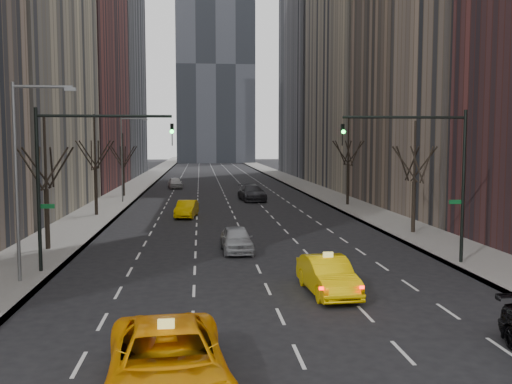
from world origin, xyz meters
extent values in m
plane|color=black|center=(0.00, 0.00, 0.00)|extent=(400.00, 400.00, 0.00)
cube|color=slate|center=(-12.25, 70.00, 0.07)|extent=(4.50, 320.00, 0.15)
cube|color=slate|center=(12.25, 70.00, 0.07)|extent=(4.50, 320.00, 0.15)
cube|color=brown|center=(-21.50, 66.00, 22.00)|extent=(14.00, 28.00, 44.00)
cube|color=slate|center=(-21.50, 96.00, 30.00)|extent=(14.00, 30.00, 60.00)
cube|color=tan|center=(21.50, 64.00, 25.00)|extent=(14.00, 28.00, 50.00)
cube|color=slate|center=(21.50, 95.00, 29.00)|extent=(14.00, 30.00, 58.00)
cylinder|color=black|center=(-12.00, 18.00, 1.93)|extent=(0.28, 0.28, 3.57)
cylinder|color=black|center=(-12.00, 18.00, 5.84)|extent=(0.16, 0.16, 4.25)
cylinder|color=black|center=(-11.85, 18.85, 4.95)|extent=(0.42, 1.80, 2.52)
cylinder|color=black|center=(-11.19, 18.29, 4.95)|extent=(1.74, 0.72, 2.52)
cylinder|color=black|center=(-11.34, 17.45, 4.95)|extent=(1.46, 1.25, 2.52)
cylinder|color=black|center=(-12.15, 17.15, 4.95)|extent=(0.42, 1.80, 2.52)
cylinder|color=black|center=(-12.81, 17.71, 4.95)|extent=(1.74, 0.72, 2.52)
cylinder|color=black|center=(-12.66, 18.55, 4.95)|extent=(1.46, 1.25, 2.52)
cylinder|color=black|center=(-12.00, 34.00, 2.15)|extent=(0.28, 0.28, 3.99)
cylinder|color=black|center=(-12.00, 34.00, 6.52)|extent=(0.16, 0.16, 4.75)
cylinder|color=black|center=(-11.85, 34.85, 5.37)|extent=(0.42, 1.80, 2.52)
cylinder|color=black|center=(-11.19, 34.29, 5.37)|extent=(1.74, 0.72, 2.52)
cylinder|color=black|center=(-11.34, 33.45, 5.37)|extent=(1.46, 1.25, 2.52)
cylinder|color=black|center=(-12.15, 33.15, 5.37)|extent=(0.42, 1.80, 2.52)
cylinder|color=black|center=(-12.81, 33.71, 5.37)|extent=(1.74, 0.72, 2.52)
cylinder|color=black|center=(-12.66, 34.55, 5.37)|extent=(1.46, 1.25, 2.52)
cylinder|color=black|center=(-12.00, 52.00, 1.83)|extent=(0.28, 0.28, 3.36)
cylinder|color=black|center=(-12.00, 52.00, 5.51)|extent=(0.16, 0.16, 4.00)
cylinder|color=black|center=(-11.85, 52.85, 4.74)|extent=(0.42, 1.80, 2.52)
cylinder|color=black|center=(-11.19, 52.29, 4.74)|extent=(1.74, 0.72, 2.52)
cylinder|color=black|center=(-11.34, 51.45, 4.74)|extent=(1.46, 1.25, 2.52)
cylinder|color=black|center=(-12.15, 51.15, 4.74)|extent=(0.42, 1.80, 2.52)
cylinder|color=black|center=(-12.81, 51.71, 4.74)|extent=(1.74, 0.72, 2.52)
cylinder|color=black|center=(-12.66, 52.55, 4.74)|extent=(1.46, 1.25, 2.52)
cylinder|color=black|center=(12.00, 22.00, 1.93)|extent=(0.28, 0.28, 3.57)
cylinder|color=black|center=(12.00, 22.00, 5.84)|extent=(0.16, 0.16, 4.25)
cylinder|color=black|center=(12.15, 22.85, 4.95)|extent=(0.42, 1.80, 2.52)
cylinder|color=black|center=(12.81, 22.29, 4.95)|extent=(1.74, 0.72, 2.52)
cylinder|color=black|center=(12.66, 21.45, 4.95)|extent=(1.46, 1.25, 2.52)
cylinder|color=black|center=(11.85, 21.15, 4.95)|extent=(0.42, 1.80, 2.52)
cylinder|color=black|center=(11.19, 21.71, 4.95)|extent=(1.74, 0.72, 2.52)
cylinder|color=black|center=(11.34, 22.55, 4.95)|extent=(1.46, 1.25, 2.52)
cylinder|color=black|center=(12.00, 40.00, 2.15)|extent=(0.28, 0.28, 3.99)
cylinder|color=black|center=(12.00, 40.00, 6.52)|extent=(0.16, 0.16, 4.75)
cylinder|color=black|center=(12.15, 40.85, 5.37)|extent=(0.42, 1.80, 2.52)
cylinder|color=black|center=(12.81, 40.29, 5.37)|extent=(1.74, 0.72, 2.52)
cylinder|color=black|center=(12.66, 39.45, 5.37)|extent=(1.46, 1.25, 2.52)
cylinder|color=black|center=(11.85, 39.15, 5.37)|extent=(0.42, 1.80, 2.52)
cylinder|color=black|center=(11.19, 39.71, 5.37)|extent=(1.74, 0.72, 2.52)
cylinder|color=black|center=(11.34, 40.55, 5.37)|extent=(1.46, 1.25, 2.52)
cylinder|color=black|center=(-10.80, 12.00, 4.15)|extent=(0.18, 0.18, 8.00)
cylinder|color=black|center=(-7.55, 12.00, 7.75)|extent=(6.50, 0.14, 0.14)
imported|color=black|center=(-4.30, 12.00, 6.85)|extent=(0.18, 0.22, 1.10)
sphere|color=#0CFF33|center=(-4.30, 11.82, 7.00)|extent=(0.20, 0.20, 0.20)
cube|color=#0C5926|center=(-10.40, 12.00, 3.35)|extent=(0.70, 0.04, 0.22)
cylinder|color=black|center=(10.80, 12.00, 4.15)|extent=(0.18, 0.18, 8.00)
cylinder|color=black|center=(7.55, 12.00, 7.75)|extent=(6.50, 0.14, 0.14)
imported|color=black|center=(4.30, 12.00, 6.85)|extent=(0.18, 0.22, 1.10)
sphere|color=#0CFF33|center=(4.30, 11.82, 7.00)|extent=(0.20, 0.20, 0.20)
cube|color=#0C5926|center=(10.40, 12.00, 3.35)|extent=(0.70, 0.04, 0.22)
cylinder|color=slate|center=(-11.20, 10.00, 4.65)|extent=(0.16, 0.16, 9.00)
cylinder|color=slate|center=(-9.90, 10.00, 8.95)|extent=(2.60, 0.14, 0.14)
cube|color=slate|center=(-8.70, 10.00, 8.85)|extent=(0.50, 0.22, 0.15)
cylinder|color=slate|center=(-11.20, 45.00, 4.65)|extent=(0.16, 0.16, 9.00)
cylinder|color=slate|center=(-9.90, 45.00, 8.95)|extent=(2.60, 0.14, 0.14)
cube|color=slate|center=(-8.70, 45.00, 8.85)|extent=(0.50, 0.22, 0.15)
imported|color=#FFA305|center=(-3.80, -2.47, 0.91)|extent=(3.60, 6.81, 1.83)
imported|color=yellow|center=(2.47, 6.97, 0.80)|extent=(2.00, 4.93, 1.59)
imported|color=#94979B|center=(-0.81, 16.75, 0.75)|extent=(1.95, 4.48, 1.50)
imported|color=#EDB804|center=(-4.13, 32.63, 0.73)|extent=(2.11, 4.58, 1.46)
imported|color=#2B2B30|center=(2.74, 46.04, 0.87)|extent=(3.10, 6.26, 1.75)
imported|color=silver|center=(-6.49, 64.00, 0.77)|extent=(2.42, 4.74, 1.55)
camera|label=1|loc=(-2.93, -16.56, 6.49)|focal=40.00mm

